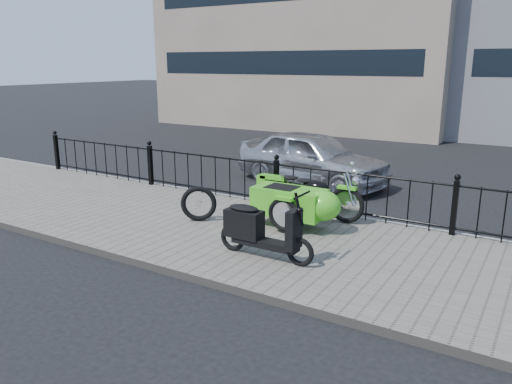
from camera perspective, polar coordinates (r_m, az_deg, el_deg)
The scene contains 8 objects.
ground at distance 9.41m, azimuth -1.59°, elevation -4.09°, with size 120.00×120.00×0.00m, color black.
sidewalk at distance 9.00m, azimuth -3.34°, elevation -4.59°, with size 30.00×3.80×0.12m, color #676157.
curb at distance 10.57m, azimuth 2.67°, elevation -1.65°, with size 30.00×0.10×0.12m, color gray.
iron_fence at distance 10.32m, azimuth 2.33°, elevation 0.98°, with size 14.11×0.11×1.08m.
motorcycle_sidecar at distance 9.02m, azimuth 5.23°, elevation -1.03°, with size 2.28×1.48×0.98m.
scooter at distance 7.60m, azimuth 0.31°, elevation -4.36°, with size 1.63×0.47×1.10m.
spare_tire at distance 9.38m, azimuth -6.57°, elevation -1.33°, with size 0.67×0.67×0.10m, color black.
sedan_car at distance 12.72m, azimuth 6.43°, elevation 3.92°, with size 1.61×4.00×1.36m, color #BABCC2.
Camera 1 is at (4.89, -7.46, 3.01)m, focal length 35.00 mm.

